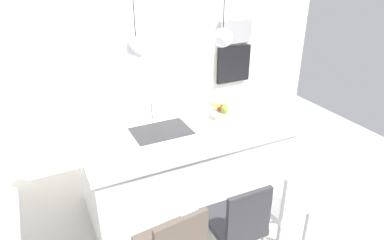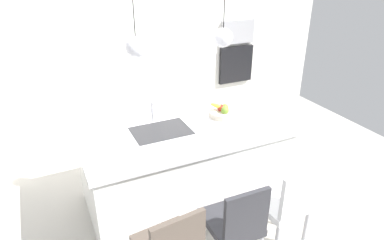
{
  "view_description": "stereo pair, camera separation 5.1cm",
  "coord_description": "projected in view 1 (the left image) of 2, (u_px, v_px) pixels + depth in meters",
  "views": [
    {
      "loc": [
        -1.27,
        -2.8,
        2.46
      ],
      "look_at": [
        0.1,
        0.0,
        0.96
      ],
      "focal_mm": 32.21,
      "sensor_mm": 36.0,
      "label": 1
    },
    {
      "loc": [
        -1.23,
        -2.82,
        2.46
      ],
      "look_at": [
        0.1,
        0.0,
        0.96
      ],
      "focal_mm": 32.21,
      "sensor_mm": 36.0,
      "label": 2
    }
  ],
  "objects": [
    {
      "name": "floor",
      "position": [
        184.0,
        199.0,
        3.84
      ],
      "size": [
        6.6,
        6.6,
        0.0
      ],
      "primitive_type": "plane",
      "color": "#BCB7AD",
      "rests_on": "ground"
    },
    {
      "name": "chair_far",
      "position": [
        286.0,
        202.0,
        3.01
      ],
      "size": [
        0.44,
        0.46,
        0.9
      ],
      "color": "white",
      "rests_on": "ground"
    },
    {
      "name": "chair_middle",
      "position": [
        237.0,
        222.0,
        2.81
      ],
      "size": [
        0.41,
        0.48,
        0.89
      ],
      "color": "#333338",
      "rests_on": "ground"
    },
    {
      "name": "fruit_bowl",
      "position": [
        223.0,
        112.0,
        3.65
      ],
      "size": [
        0.3,
        0.3,
        0.16
      ],
      "color": "beige",
      "rests_on": "kitchen_island"
    },
    {
      "name": "kitchen_island",
      "position": [
        184.0,
        165.0,
        3.64
      ],
      "size": [
        2.06,
        1.12,
        0.91
      ],
      "color": "white",
      "rests_on": "ground"
    },
    {
      "name": "back_wall",
      "position": [
        131.0,
        51.0,
        4.61
      ],
      "size": [
        6.0,
        0.1,
        2.6
      ],
      "primitive_type": "cube",
      "color": "silver",
      "rests_on": "ground"
    },
    {
      "name": "pendant_light_right",
      "position": [
        223.0,
        37.0,
        3.24
      ],
      "size": [
        0.18,
        0.18,
        0.78
      ],
      "color": "silver"
    },
    {
      "name": "faucet",
      "position": [
        153.0,
        110.0,
        3.46
      ],
      "size": [
        0.02,
        0.17,
        0.22
      ],
      "color": "silver",
      "rests_on": "kitchen_island"
    },
    {
      "name": "microwave",
      "position": [
        235.0,
        31.0,
        5.13
      ],
      "size": [
        0.54,
        0.08,
        0.34
      ],
      "primitive_type": "cube",
      "color": "#9E9EA3",
      "rests_on": "back_wall"
    },
    {
      "name": "oven",
      "position": [
        233.0,
        64.0,
        5.34
      ],
      "size": [
        0.56,
        0.08,
        0.56
      ],
      "primitive_type": "cube",
      "color": "black",
      "rests_on": "back_wall"
    },
    {
      "name": "sink_basin",
      "position": [
        161.0,
        132.0,
        3.35
      ],
      "size": [
        0.56,
        0.4,
        0.02
      ],
      "primitive_type": "cube",
      "color": "#2D2D30",
      "rests_on": "kitchen_island"
    },
    {
      "name": "pendant_light_left",
      "position": [
        136.0,
        47.0,
        2.91
      ],
      "size": [
        0.18,
        0.18,
        0.78
      ],
      "color": "silver"
    }
  ]
}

